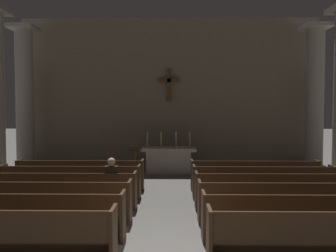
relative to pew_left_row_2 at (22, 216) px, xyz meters
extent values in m
cube|color=#422B19|center=(0.00, -0.85, -0.28)|extent=(3.87, 0.04, 0.40)
cube|color=#422B19|center=(1.97, -1.05, 0.00)|extent=(0.06, 0.50, 0.95)
cube|color=#422B19|center=(0.00, 0.04, -0.05)|extent=(3.87, 0.40, 0.05)
cube|color=#422B19|center=(0.00, -0.18, 0.22)|extent=(3.87, 0.05, 0.50)
cube|color=#422B19|center=(0.00, 0.22, -0.28)|extent=(3.87, 0.04, 0.40)
cube|color=#422B19|center=(1.97, 0.02, 0.00)|extent=(0.06, 0.50, 0.95)
cube|color=#422B19|center=(0.00, 1.11, -0.05)|extent=(3.87, 0.40, 0.05)
cube|color=#422B19|center=(0.00, 0.89, 0.22)|extent=(3.87, 0.05, 0.50)
cube|color=#422B19|center=(0.00, 1.29, -0.28)|extent=(3.87, 0.04, 0.40)
cube|color=#422B19|center=(1.97, 1.09, 0.00)|extent=(0.06, 0.50, 0.95)
cube|color=#422B19|center=(0.00, 2.18, -0.05)|extent=(3.87, 0.40, 0.05)
cube|color=#422B19|center=(0.00, 1.96, 0.22)|extent=(3.87, 0.05, 0.50)
cube|color=#422B19|center=(0.00, 2.36, -0.28)|extent=(3.87, 0.04, 0.40)
cube|color=#422B19|center=(1.97, 2.16, 0.00)|extent=(0.06, 0.50, 0.95)
cube|color=#422B19|center=(0.00, 3.25, -0.05)|extent=(3.87, 0.40, 0.05)
cube|color=#422B19|center=(0.00, 3.03, 0.22)|extent=(3.87, 0.05, 0.50)
cube|color=#422B19|center=(0.00, 3.43, -0.28)|extent=(3.87, 0.04, 0.40)
cube|color=#422B19|center=(1.97, 3.23, 0.00)|extent=(0.06, 0.50, 0.95)
cube|color=#422B19|center=(-1.97, 3.23, 0.00)|extent=(0.06, 0.50, 0.95)
cube|color=#422B19|center=(0.00, 4.32, -0.05)|extent=(3.87, 0.40, 0.05)
cube|color=#422B19|center=(0.00, 4.10, 0.22)|extent=(3.87, 0.05, 0.50)
cube|color=#422B19|center=(0.00, 4.50, -0.28)|extent=(3.87, 0.04, 0.40)
cube|color=#422B19|center=(1.97, 4.30, 0.00)|extent=(0.06, 0.50, 0.95)
cube|color=#422B19|center=(-1.97, 4.30, 0.00)|extent=(0.06, 0.50, 0.95)
cube|color=#422B19|center=(5.49, -1.03, -0.05)|extent=(3.87, 0.40, 0.05)
cube|color=#422B19|center=(5.49, -0.85, -0.28)|extent=(3.87, 0.04, 0.40)
cube|color=#422B19|center=(3.53, -1.05, 0.00)|extent=(0.06, 0.50, 0.95)
cube|color=#422B19|center=(5.49, 0.04, -0.05)|extent=(3.87, 0.40, 0.05)
cube|color=#422B19|center=(5.49, -0.18, 0.22)|extent=(3.87, 0.05, 0.50)
cube|color=#422B19|center=(5.49, 0.22, -0.28)|extent=(3.87, 0.04, 0.40)
cube|color=#422B19|center=(3.53, 0.02, 0.00)|extent=(0.06, 0.50, 0.95)
cube|color=#422B19|center=(5.49, 1.11, -0.05)|extent=(3.87, 0.40, 0.05)
cube|color=#422B19|center=(5.49, 0.89, 0.22)|extent=(3.87, 0.05, 0.50)
cube|color=#422B19|center=(5.49, 1.29, -0.28)|extent=(3.87, 0.04, 0.40)
cube|color=#422B19|center=(3.53, 1.09, 0.00)|extent=(0.06, 0.50, 0.95)
cube|color=#422B19|center=(5.49, 2.18, -0.05)|extent=(3.87, 0.40, 0.05)
cube|color=#422B19|center=(5.49, 1.96, 0.22)|extent=(3.87, 0.05, 0.50)
cube|color=#422B19|center=(5.49, 2.36, -0.28)|extent=(3.87, 0.04, 0.40)
cube|color=#422B19|center=(3.53, 2.16, 0.00)|extent=(0.06, 0.50, 0.95)
cube|color=#422B19|center=(5.49, 3.25, -0.05)|extent=(3.87, 0.40, 0.05)
cube|color=#422B19|center=(5.49, 3.03, 0.22)|extent=(3.87, 0.05, 0.50)
cube|color=#422B19|center=(5.49, 3.43, -0.28)|extent=(3.87, 0.04, 0.40)
cube|color=#422B19|center=(3.53, 3.23, 0.00)|extent=(0.06, 0.50, 0.95)
cube|color=#422B19|center=(7.46, 3.23, 0.00)|extent=(0.06, 0.50, 0.95)
cube|color=#422B19|center=(5.49, 4.32, -0.05)|extent=(3.87, 0.40, 0.05)
cube|color=#422B19|center=(5.49, 4.10, 0.22)|extent=(3.87, 0.05, 0.50)
cube|color=#422B19|center=(5.49, 4.50, -0.28)|extent=(3.87, 0.04, 0.40)
cube|color=#422B19|center=(3.53, 4.30, 0.00)|extent=(0.06, 0.50, 0.95)
cube|color=#422B19|center=(7.46, 4.30, 0.00)|extent=(0.06, 0.50, 0.95)
cube|color=#9E998E|center=(-3.24, 7.80, -0.38)|extent=(1.01, 1.01, 0.20)
cylinder|color=#9E998E|center=(-3.24, 7.80, 2.44)|extent=(0.72, 0.72, 5.83)
cube|color=#9E998E|center=(-3.24, 7.80, 5.43)|extent=(1.08, 1.08, 0.16)
cube|color=#9E998E|center=(8.74, 7.80, -0.38)|extent=(1.01, 1.01, 0.20)
cylinder|color=#9E998E|center=(8.74, 7.80, 2.44)|extent=(0.72, 0.72, 5.83)
cube|color=#9E998E|center=(8.74, 7.80, 5.43)|extent=(1.08, 1.08, 0.16)
cube|color=#BCB7AD|center=(2.75, 7.30, -0.04)|extent=(1.76, 0.72, 0.88)
cube|color=#BCB7AD|center=(2.75, 7.30, 0.46)|extent=(2.20, 0.90, 0.12)
cube|color=silver|center=(2.75, 7.30, 0.53)|extent=(2.09, 0.86, 0.01)
cylinder|color=#B79338|center=(1.90, 7.30, 0.54)|extent=(0.16, 0.16, 0.02)
cylinder|color=#B79338|center=(1.90, 7.30, 0.71)|extent=(0.07, 0.07, 0.35)
cylinder|color=silver|center=(1.90, 7.30, 1.02)|extent=(0.04, 0.04, 0.28)
cylinder|color=#B79338|center=(2.45, 7.30, 0.54)|extent=(0.16, 0.16, 0.02)
cylinder|color=#B79338|center=(2.45, 7.30, 0.71)|extent=(0.07, 0.07, 0.35)
cylinder|color=silver|center=(2.45, 7.30, 1.02)|extent=(0.04, 0.04, 0.28)
cylinder|color=#B79338|center=(3.05, 7.30, 0.54)|extent=(0.16, 0.16, 0.02)
cylinder|color=#B79338|center=(3.05, 7.30, 0.71)|extent=(0.07, 0.07, 0.35)
cylinder|color=silver|center=(3.05, 7.30, 1.02)|extent=(0.04, 0.04, 0.28)
cylinder|color=#B79338|center=(3.60, 7.30, 0.54)|extent=(0.16, 0.16, 0.02)
cylinder|color=#B79338|center=(3.60, 7.30, 0.71)|extent=(0.07, 0.07, 0.35)
cylinder|color=silver|center=(3.60, 7.30, 1.02)|extent=(0.04, 0.04, 0.28)
cube|color=gray|center=(2.75, 9.06, 2.80)|extent=(13.14, 0.25, 6.57)
cube|color=brown|center=(2.75, 8.85, 3.13)|extent=(0.17, 0.17, 1.42)
cube|color=brown|center=(2.75, 8.85, 3.35)|extent=(0.91, 0.17, 0.17)
cylinder|color=#422B19|center=(1.54, 6.10, -0.46)|extent=(0.36, 0.36, 0.04)
cylinder|color=#422B19|center=(1.54, 6.10, 0.05)|extent=(0.10, 0.10, 1.05)
cube|color=#422B19|center=(1.54, 6.10, 0.60)|extent=(0.44, 0.31, 0.15)
cube|color=#26262B|center=(1.38, 2.36, -0.25)|extent=(0.24, 0.14, 0.45)
cube|color=#26262B|center=(1.38, 2.23, 0.03)|extent=(0.28, 0.36, 0.12)
cube|color=#2D2319|center=(1.38, 2.10, 0.36)|extent=(0.32, 0.20, 0.54)
sphere|color=beige|center=(1.38, 2.10, 0.74)|extent=(0.20, 0.20, 0.20)
camera|label=1|loc=(2.95, -6.65, 2.07)|focal=37.36mm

